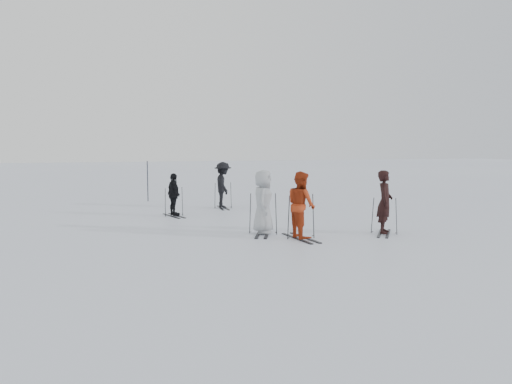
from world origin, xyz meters
TOP-DOWN VIEW (x-y plane):
  - ground at (0.00, 0.00)m, footprint 120.00×120.00m
  - skier_near_dark at (2.94, -2.79)m, footprint 0.76×0.83m
  - skier_red at (0.25, -2.79)m, footprint 0.84×1.01m
  - skier_grey at (-0.58, -1.77)m, footprint 0.91×1.09m
  - skier_uphill_left at (-2.72, 2.70)m, footprint 0.64×1.00m
  - skier_uphill_far at (-0.44, 4.47)m, footprint 0.78×1.28m
  - skis_near_dark at (2.94, -2.79)m, footprint 1.76×1.56m
  - skis_red at (0.25, -2.79)m, footprint 1.91×1.17m
  - skis_grey at (-0.58, -1.77)m, footprint 1.97×1.52m
  - skis_uphill_left at (-2.72, 2.70)m, footprint 1.71×1.22m
  - skis_uphill_far at (-0.44, 4.47)m, footprint 1.57×0.89m
  - piste_marker at (-3.31, 7.98)m, footprint 0.06×0.06m

SIDE VIEW (x-z plane):
  - ground at x=0.00m, z-range 0.00..0.00m
  - skis_uphill_far at x=-0.44m, z-range 0.00..1.12m
  - skis_uphill_left at x=-2.72m, z-range 0.00..1.12m
  - skis_near_dark at x=2.94m, z-range 0.00..1.14m
  - skis_grey at x=-0.58m, z-range 0.00..1.28m
  - skis_red at x=0.25m, z-range 0.00..1.32m
  - skier_uphill_left at x=-2.72m, z-range 0.00..1.59m
  - skier_near_dark at x=2.94m, z-range 0.00..1.90m
  - skier_grey at x=-0.58m, z-range 0.00..1.90m
  - piste_marker at x=-3.31m, z-range 0.00..1.91m
  - skier_red at x=0.25m, z-range 0.00..1.91m
  - skier_uphill_far at x=-0.44m, z-range 0.00..1.92m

